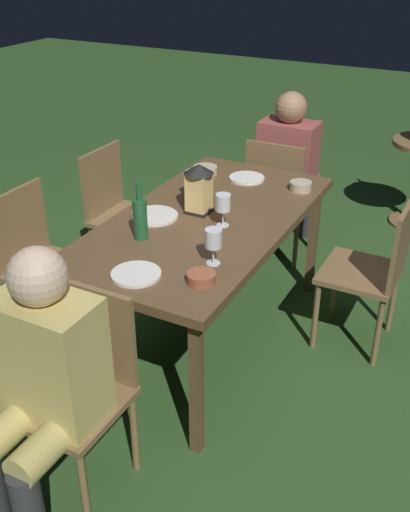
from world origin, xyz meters
name	(u,v)px	position (x,y,z in m)	size (l,w,h in m)	color
ground_plane	(205,337)	(0.00, 0.00, 0.00)	(16.00, 16.00, 0.00)	#2D5123
dining_table	(205,228)	(0.00, 0.00, 0.70)	(1.68, 0.86, 0.76)	brown
chair_head_far	(79,382)	(1.09, 0.00, 0.49)	(0.40, 0.42, 0.87)	brown
person_in_mustard	(41,382)	(1.28, 0.00, 0.64)	(0.48, 0.38, 1.15)	tan
chair_side_left_a	(119,209)	(-0.38, -0.82, 0.49)	(0.42, 0.40, 0.87)	brown
chair_side_left_b	(40,259)	(0.38, -0.82, 0.49)	(0.42, 0.40, 0.87)	brown
chair_head_near	(279,194)	(-1.09, 0.00, 0.49)	(0.40, 0.42, 0.87)	brown
person_in_rust	(290,164)	(-1.28, 0.00, 0.64)	(0.48, 0.38, 1.15)	#9E4C47
chair_side_right_a	(374,268)	(-0.38, 0.82, 0.49)	(0.42, 0.40, 0.87)	brown
lantern_centerpiece	(199,186)	(-0.05, -0.06, 0.91)	(0.15, 0.15, 0.27)	black
green_bottle_on_table	(140,218)	(0.35, -0.16, 0.87)	(0.07, 0.07, 0.29)	#1E5B2D
wine_glass_a	(213,240)	(0.41, 0.26, 0.88)	(0.08, 0.08, 0.17)	silver
wine_glass_b	(223,204)	(0.04, 0.12, 0.88)	(0.08, 0.08, 0.17)	silver
wine_glass_c	(193,180)	(-0.17, -0.16, 0.88)	(0.08, 0.08, 0.17)	silver
plate_a	(247,178)	(-0.59, -0.03, 0.77)	(0.21, 0.21, 0.01)	white
plate_b	(154,216)	(0.12, -0.23, 0.77)	(0.24, 0.24, 0.01)	white
plate_c	(136,274)	(0.66, 0.01, 0.77)	(0.22, 0.22, 0.01)	white
bowl_olives	(301,186)	(-0.58, 0.31, 0.79)	(0.12, 0.12, 0.05)	#BCAD8E
bowl_bread	(205,170)	(-0.56, -0.29, 0.78)	(0.14, 0.14, 0.05)	#BCAD8E
bowl_salad	(201,277)	(0.58, 0.28, 0.78)	(0.12, 0.12, 0.04)	#9E5138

